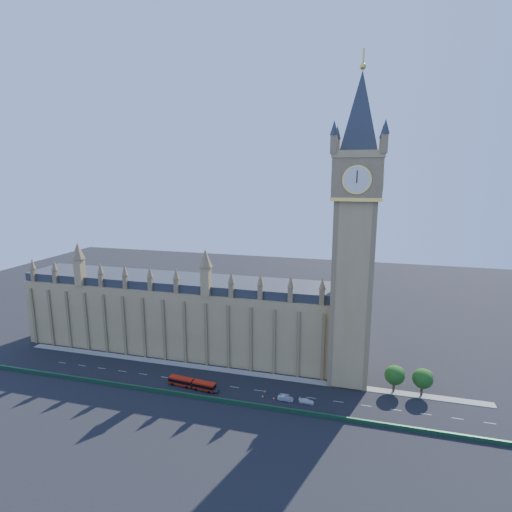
% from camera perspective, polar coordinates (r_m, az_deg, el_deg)
% --- Properties ---
extents(ground, '(400.00, 400.00, 0.00)m').
position_cam_1_polar(ground, '(132.99, -4.80, -17.93)').
color(ground, black).
rests_on(ground, ground).
extents(palace_westminster, '(120.00, 20.00, 28.00)m').
position_cam_1_polar(palace_westminster, '(154.74, -10.95, -8.10)').
color(palace_westminster, '#A68450').
rests_on(palace_westminster, ground).
extents(elizabeth_tower, '(20.59, 20.59, 105.00)m').
position_cam_1_polar(elizabeth_tower, '(123.15, 14.05, 6.17)').
color(elizabeth_tower, '#A68450').
rests_on(elizabeth_tower, ground).
extents(bridge_parapet, '(160.00, 0.60, 1.20)m').
position_cam_1_polar(bridge_parapet, '(125.43, -6.27, -19.62)').
color(bridge_parapet, '#1E4C2D').
rests_on(bridge_parapet, ground).
extents(kerb_north, '(160.00, 3.00, 0.16)m').
position_cam_1_polar(kerb_north, '(140.82, -3.46, -16.09)').
color(kerb_north, gray).
rests_on(kerb_north, ground).
extents(tree_east_near, '(6.00, 6.00, 8.50)m').
position_cam_1_polar(tree_east_near, '(133.55, 19.29, -15.71)').
color(tree_east_near, '#382619').
rests_on(tree_east_near, ground).
extents(tree_east_far, '(6.00, 6.00, 8.50)m').
position_cam_1_polar(tree_east_far, '(134.53, 22.81, -15.78)').
color(tree_east_far, '#382619').
rests_on(tree_east_far, ground).
extents(red_bus, '(15.93, 3.94, 2.68)m').
position_cam_1_polar(red_bus, '(132.21, -9.14, -17.54)').
color(red_bus, red).
rests_on(red_bus, ground).
extents(car_grey, '(4.77, 1.98, 1.62)m').
position_cam_1_polar(car_grey, '(129.59, -6.39, -18.41)').
color(car_grey, '#43474B').
rests_on(car_grey, ground).
extents(car_silver, '(4.66, 1.77, 1.52)m').
position_cam_1_polar(car_silver, '(125.04, 4.23, -19.60)').
color(car_silver, '#9EA1A5').
rests_on(car_silver, ground).
extents(car_white, '(4.54, 2.03, 1.29)m').
position_cam_1_polar(car_white, '(124.45, 7.22, -19.89)').
color(car_white, white).
rests_on(car_white, ground).
extents(cone_a, '(0.43, 0.43, 0.68)m').
position_cam_1_polar(cone_a, '(128.84, 1.31, -18.77)').
color(cone_a, black).
rests_on(cone_a, ground).
extents(cone_b, '(0.56, 0.56, 0.73)m').
position_cam_1_polar(cone_b, '(124.30, 6.71, -20.08)').
color(cone_b, black).
rests_on(cone_b, ground).
extents(cone_c, '(0.59, 0.59, 0.75)m').
position_cam_1_polar(cone_c, '(125.48, 2.54, -19.66)').
color(cone_c, black).
rests_on(cone_c, ground).
extents(cone_d, '(0.56, 0.56, 0.74)m').
position_cam_1_polar(cone_d, '(126.33, 0.97, -19.42)').
color(cone_d, black).
rests_on(cone_d, ground).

